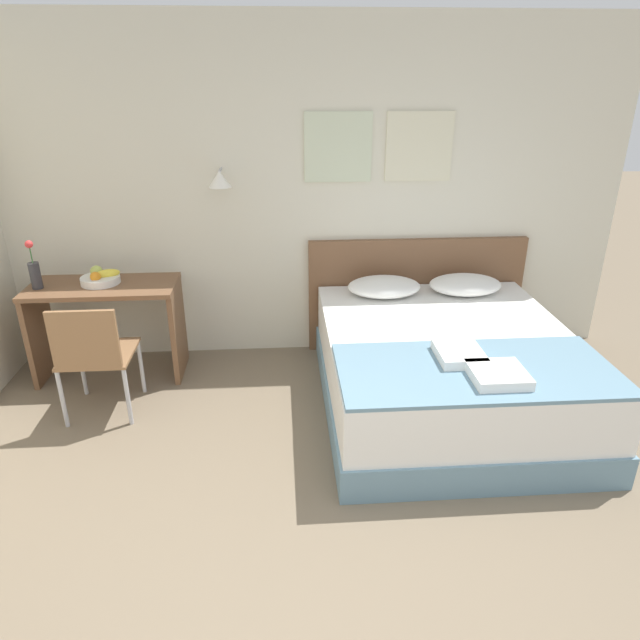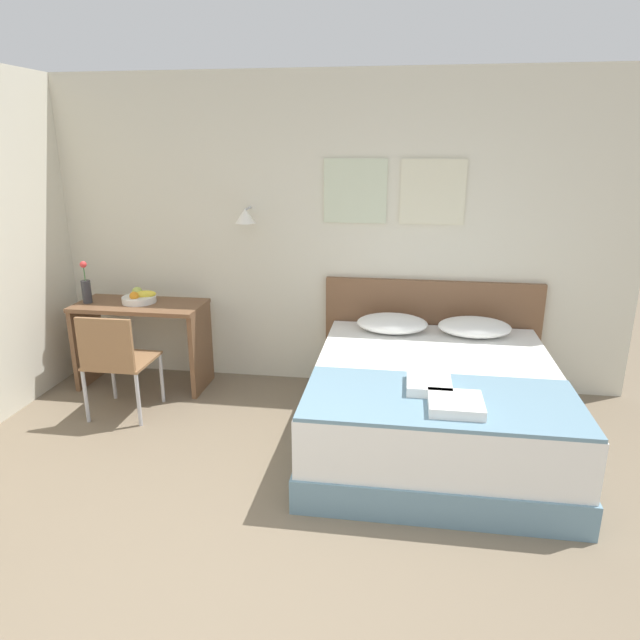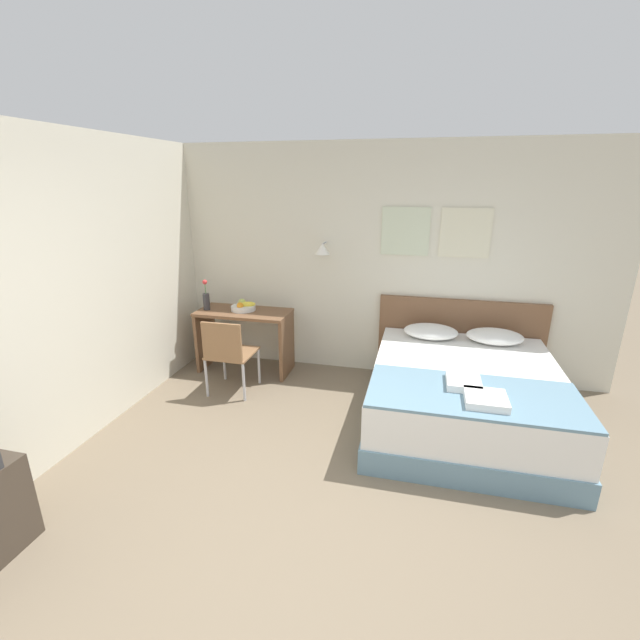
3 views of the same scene
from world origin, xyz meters
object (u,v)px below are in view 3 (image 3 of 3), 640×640
Objects in this scene: desk at (245,330)px; flower_vase at (206,299)px; fruit_bowl at (243,307)px; bed at (464,396)px; pillow_left at (431,331)px; desk_chair at (228,351)px; pillow_right at (495,336)px; folded_towel_mid_bed at (486,399)px; headboard at (459,341)px; throw_blanket at (473,395)px; folded_towel_near_foot at (463,382)px.

desk is 0.58m from flower_vase.
bed is at bearing -15.87° from fruit_bowl.
desk_chair is at bearing -161.91° from pillow_left.
desk is 0.28m from fruit_bowl.
pillow_right reaches higher than bed.
folded_towel_mid_bed is at bearing -23.88° from flower_vase.
fruit_bowl is (-0.01, 0.03, 0.28)m from desk.
folded_towel_mid_bed is (-0.25, -1.43, -0.02)m from pillow_right.
flower_vase is (-2.95, -0.37, 0.40)m from headboard.
folded_towel_mid_bed is at bearing -83.89° from bed.
pillow_left is at bearing 18.09° from desk_chair.
flower_vase is (-0.44, -0.08, 0.09)m from fruit_bowl.
flower_vase is at bearing 157.82° from throw_blanket.
flower_vase is (-0.53, 0.59, 0.38)m from desk_chair.
headboard is 3.00m from flower_vase.
bed is 0.65m from throw_blanket.
throw_blanket is at bearing -104.25° from pillow_right.
throw_blanket is at bearing -14.20° from desk_chair.
desk reaches higher than bed.
headboard reaches higher than bed.
desk is at bearing -172.51° from headboard.
fruit_bowl is at bearing 10.10° from flower_vase.
pillow_right is 1.23m from folded_towel_near_foot.
pillow_left reaches higher than throw_blanket.
desk is 3.70× the size of fruit_bowl.
flower_vase reaches higher than folded_towel_mid_bed.
bed is 3.07m from flower_vase.
pillow_left is 1.58× the size of flower_vase.
headboard is 0.47m from pillow_right.
fruit_bowl is at bearing 97.61° from desk_chair.
folded_towel_near_foot is at bearing -108.94° from pillow_right.
pillow_right is at bearing 65.70° from bed.
pillow_right is at bearing 1.01° from desk.
folded_towel_near_foot is (-0.40, -1.16, -0.02)m from pillow_right.
headboard is 3.16× the size of pillow_right.
bed is at bearing -1.09° from desk_chair.
flower_vase is at bearing -177.95° from pillow_left.
headboard is at bearing 6.69° from fruit_bowl.
throw_blanket is (0.00, -0.57, 0.31)m from bed.
pillow_right is at bearing 0.31° from fruit_bowl.
desk_chair is 0.73m from fruit_bowl.
desk_chair reaches higher than folded_towel_near_foot.
desk_chair is at bearing -166.05° from pillow_right.
fruit_bowl is at bearing 109.84° from desk.
pillow_right is 3.29m from flower_vase.
desk_chair is at bearing -83.08° from desk.
pillow_left is 1.94× the size of fruit_bowl.
flower_vase is (-2.62, -0.09, 0.22)m from pillow_left.
headboard reaches higher than desk.
bed is 0.88m from pillow_right.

